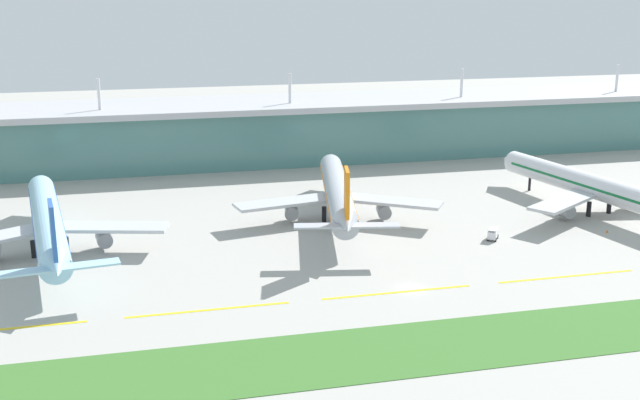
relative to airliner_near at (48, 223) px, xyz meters
The scene contains 11 objects.
ground_plane 75.31m from the airliner_near, 28.93° to the right, with size 600.00×600.00×0.00m, color #A8A59E.
terminal_building 102.14m from the airliner_near, 49.97° to the left, with size 288.00×34.00×27.54m.
airliner_near is the anchor object (origin of this frame).
airliner_middle 64.63m from the airliner_near, ahead, with size 47.85×66.49×18.90m.
airliner_far 125.84m from the airliner_near, ahead, with size 47.83×70.09×18.90m.
taxiway_stripe_mid_west 47.57m from the airliner_near, 52.53° to the right, with size 28.00×0.70×0.04m, color yellow.
taxiway_stripe_centre 73.27m from the airliner_near, 30.84° to the right, with size 28.00×0.70×0.04m, color yellow.
taxiway_stripe_mid_east 103.86m from the airliner_near, 21.16° to the right, with size 28.00×0.70×0.04m, color yellow.
grass_verge 89.00m from the airliner_near, 42.28° to the right, with size 300.00×18.00×0.10m, color #3D702D.
baggage_cart 94.02m from the airliner_near, ahead, with size 3.57×3.98×2.48m.
safety_cone_left_wingtip 121.05m from the airliner_near, ahead, with size 0.56×0.56×0.70m, color orange.
Camera 1 is at (-48.34, -128.57, 54.22)m, focal length 44.80 mm.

